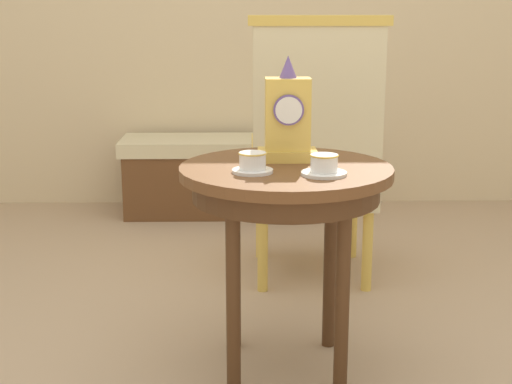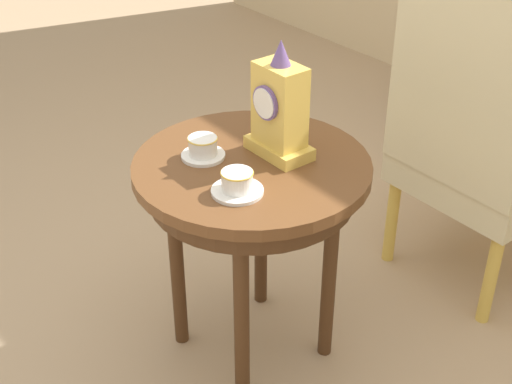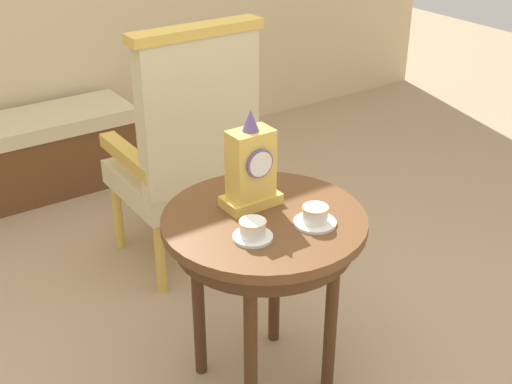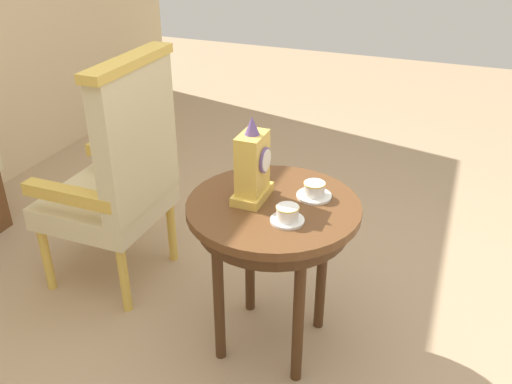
% 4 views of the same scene
% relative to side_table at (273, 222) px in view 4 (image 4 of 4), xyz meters
% --- Properties ---
extents(ground_plane, '(10.00, 10.00, 0.00)m').
position_rel_side_table_xyz_m(ground_plane, '(-0.06, -0.01, -0.60)').
color(ground_plane, tan).
extents(side_table, '(0.67, 0.67, 0.69)m').
position_rel_side_table_xyz_m(side_table, '(0.00, 0.00, 0.00)').
color(side_table, brown).
rests_on(side_table, ground).
extents(teacup_left, '(0.12, 0.12, 0.06)m').
position_rel_side_table_xyz_m(teacup_left, '(-0.11, -0.09, 0.11)').
color(teacup_left, white).
rests_on(teacup_left, side_table).
extents(teacup_right, '(0.14, 0.14, 0.06)m').
position_rel_side_table_xyz_m(teacup_right, '(0.11, -0.13, 0.11)').
color(teacup_right, white).
rests_on(teacup_right, side_table).
extents(mantel_clock, '(0.19, 0.11, 0.34)m').
position_rel_side_table_xyz_m(mantel_clock, '(0.01, 0.09, 0.22)').
color(mantel_clock, gold).
rests_on(mantel_clock, side_table).
extents(armchair, '(0.56, 0.53, 1.14)m').
position_rel_side_table_xyz_m(armchair, '(0.17, 0.81, -0.01)').
color(armchair, beige).
rests_on(armchair, ground).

